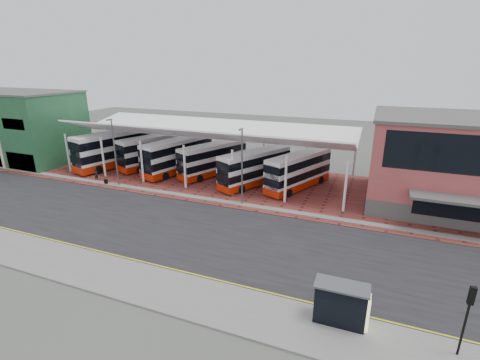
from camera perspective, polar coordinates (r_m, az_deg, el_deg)
The scene contains 23 objects.
ground at distance 31.97m, azimuth -7.25°, elevation -7.58°, with size 140.00×140.00×0.00m, color #494B45.
road at distance 31.19m, azimuth -8.14°, elevation -8.30°, with size 120.00×14.00×0.02m, color black.
forecourt at distance 42.25m, azimuth 3.66°, elevation -0.78°, with size 72.00×16.00×0.06m, color brown.
sidewalk at distance 25.54m, azimuth -17.37°, elevation -15.48°, with size 120.00×4.00×0.14m, color slate.
north_kerb at distance 36.98m, azimuth -2.63°, elevation -3.59°, with size 120.00×0.80×0.14m, color slate.
yellow_line_near at distance 26.86m, azimuth -14.65°, elevation -13.49°, with size 120.00×0.12×0.01m, color gold.
yellow_line_far at distance 27.06m, azimuth -14.27°, elevation -13.20°, with size 120.00×0.12×0.01m, color gold.
canopy at distance 44.60m, azimuth -5.69°, elevation 7.88°, with size 37.00×11.63×7.07m.
terminal at distance 40.89m, azimuth 33.47°, elevation 2.23°, with size 18.40×14.40×9.25m.
shop_green at distance 57.70m, azimuth -29.02°, elevation 7.41°, with size 6.40×10.20×10.22m.
shop_cream at distance 62.83m, azimuth -32.86°, elevation 7.51°, with size 6.40×10.20×10.22m.
lamp_west at distance 43.21m, azimuth -19.90°, elevation 4.56°, with size 0.16×0.90×8.07m.
lamp_east at distance 34.89m, azimuth 0.31°, elevation 2.52°, with size 0.16×0.90×8.07m.
bus_0 at distance 52.36m, azimuth -19.69°, elevation 4.81°, with size 5.89×12.29×4.94m.
bus_1 at distance 50.69m, azimuth -13.83°, elevation 4.62°, with size 5.98×10.85×4.39m.
bus_2 at distance 47.28m, azimuth -10.16°, elevation 3.93°, with size 5.25×11.15×4.48m.
bus_3 at distance 45.51m, azimuth -4.48°, elevation 3.36°, with size 6.04×10.07×4.11m.
bus_4 at distance 41.65m, azimuth 2.46°, elevation 1.96°, with size 6.52×9.99×4.13m.
bus_5 at distance 41.07m, azimuth 9.57°, elevation 1.45°, with size 6.02×10.05×4.10m.
pedestrian at distance 47.01m, azimuth -22.52°, elevation 0.85°, with size 0.57×0.37×1.55m, color black.
suitcase at distance 45.22m, azimuth -21.14°, elevation -0.27°, with size 0.36×0.26×0.61m, color black.
bus_shelter at distance 20.87m, azimuth 16.91°, elevation -18.74°, with size 3.04×1.43×2.41m.
traffic_signal_west at distance 20.85m, azimuth 33.34°, elevation -17.46°, with size 0.29×0.24×3.98m.
Camera 1 is at (14.30, -24.92, 14.02)m, focal length 26.00 mm.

